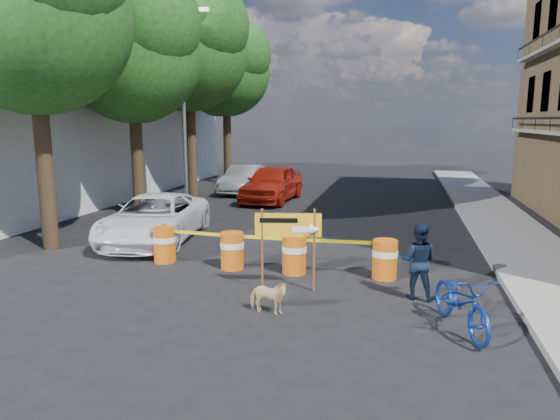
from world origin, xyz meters
The scene contains 19 objects.
ground centered at (0.00, 0.00, 0.00)m, with size 120.00×120.00×0.00m, color black.
sidewalk_east centered at (6.20, 6.00, 0.07)m, with size 2.40×40.00×0.15m, color gray.
white_building centered at (-13.00, 10.00, 3.00)m, with size 8.00×22.00×6.00m, color silver.
tree_near centered at (-6.73, 2.00, 6.36)m, with size 5.46×5.20×9.15m.
tree_mid_a centered at (-6.74, 7.00, 6.01)m, with size 5.25×5.00×8.68m.
tree_mid_b centered at (-6.73, 12.00, 6.71)m, with size 5.67×5.40×9.62m.
tree_far centered at (-6.74, 17.00, 6.22)m, with size 5.04×4.80×8.84m.
streetlamp centered at (-5.93, 9.50, 4.38)m, with size 1.25×0.18×8.00m.
barrel_far_left centered at (-3.04, 1.50, 0.47)m, with size 0.58×0.58×0.90m.
barrel_mid_left centered at (-1.17, 1.35, 0.47)m, with size 0.58×0.58×0.90m.
barrel_mid_right centered at (0.38, 1.33, 0.47)m, with size 0.58×0.58×0.90m.
barrel_far_right centered at (2.47, 1.44, 0.47)m, with size 0.58×0.58×0.90m.
detour_sign centered at (0.69, 0.10, 1.30)m, with size 1.37×0.39×1.78m.
pedestrian centered at (3.16, 0.27, 0.78)m, with size 0.76×0.59×1.57m, color black.
bicycle centered at (3.85, -1.18, 1.00)m, with size 0.70×1.05×2.00m, color #13359B.
dog centered at (0.42, -1.25, 0.33)m, with size 0.35×0.78×0.65m, color #E5C483.
suv_white centered at (-4.34, 3.50, 0.69)m, with size 2.29×4.97×1.38m, color white.
sedan_red centered at (-2.80, 11.60, 0.81)m, with size 1.92×4.78×1.63m, color #AB1E0E.
sedan_silver centered at (-4.80, 13.78, 0.69)m, with size 1.45×4.16×1.37m, color #9D9FA4.
Camera 1 is at (2.73, -9.82, 3.59)m, focal length 32.00 mm.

